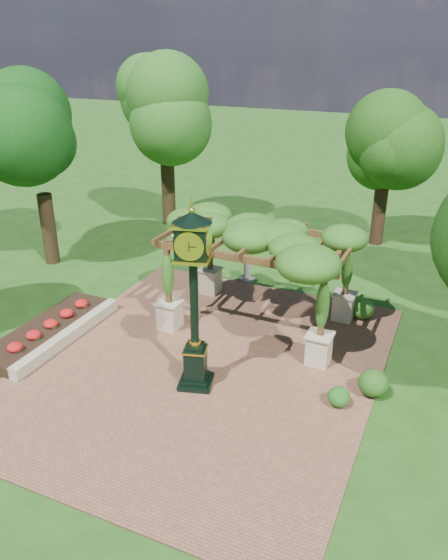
% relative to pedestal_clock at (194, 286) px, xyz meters
% --- Properties ---
extents(ground, '(120.00, 120.00, 0.00)m').
position_rel_pedestal_clock_xyz_m(ground, '(-0.25, -0.01, -3.10)').
color(ground, '#1E4714').
rests_on(ground, ground).
extents(brick_plaza, '(10.00, 12.00, 0.04)m').
position_rel_pedestal_clock_xyz_m(brick_plaza, '(-0.25, 0.99, -3.08)').
color(brick_plaza, brown).
rests_on(brick_plaza, ground).
extents(border_wall, '(0.35, 5.00, 0.40)m').
position_rel_pedestal_clock_xyz_m(border_wall, '(-4.85, 0.49, -2.90)').
color(border_wall, '#C6B793').
rests_on(border_wall, ground).
extents(flower_bed, '(1.50, 5.00, 0.36)m').
position_rel_pedestal_clock_xyz_m(flower_bed, '(-5.75, 0.49, -2.92)').
color(flower_bed, red).
rests_on(flower_bed, ground).
extents(pedestal_clock, '(1.26, 1.26, 5.18)m').
position_rel_pedestal_clock_xyz_m(pedestal_clock, '(0.00, 0.00, 0.00)').
color(pedestal_clock, black).
rests_on(pedestal_clock, brick_plaza).
extents(pergola, '(6.00, 3.83, 3.75)m').
position_rel_pedestal_clock_xyz_m(pergola, '(0.32, 4.06, -0.02)').
color(pergola, beige).
rests_on(pergola, brick_plaza).
extents(sundial, '(0.67, 0.67, 0.99)m').
position_rel_pedestal_clock_xyz_m(sundial, '(-1.39, 7.30, -2.66)').
color(sundial, gray).
rests_on(sundial, ground).
extents(shrub_front, '(0.63, 0.63, 0.54)m').
position_rel_pedestal_clock_xyz_m(shrub_front, '(3.91, 0.68, -2.79)').
color(shrub_front, '#205618').
rests_on(shrub_front, brick_plaza).
extents(shrub_mid, '(1.01, 1.01, 0.75)m').
position_rel_pedestal_clock_xyz_m(shrub_mid, '(4.64, 1.54, -2.68)').
color(shrub_mid, '#234E16').
rests_on(shrub_mid, brick_plaza).
extents(shrub_back, '(0.87, 0.87, 0.74)m').
position_rel_pedestal_clock_xyz_m(shrub_back, '(3.49, 5.90, -2.69)').
color(shrub_back, '#2F641D').
rests_on(shrub_back, brick_plaza).
extents(tree_west_near, '(3.69, 3.69, 7.86)m').
position_rel_pedestal_clock_xyz_m(tree_west_near, '(-9.85, 5.64, 2.29)').
color(tree_west_near, '#352415').
rests_on(tree_west_near, ground).
extents(tree_west_far, '(3.94, 3.94, 8.24)m').
position_rel_pedestal_clock_xyz_m(tree_west_far, '(-7.87, 12.48, 2.54)').
color(tree_west_far, '#332513').
rests_on(tree_west_far, ground).
extents(tree_north, '(3.39, 3.39, 6.94)m').
position_rel_pedestal_clock_xyz_m(tree_north, '(2.59, 13.80, 1.65)').
color(tree_north, '#352215').
rests_on(tree_north, ground).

